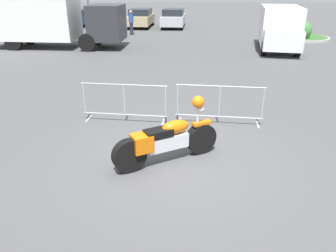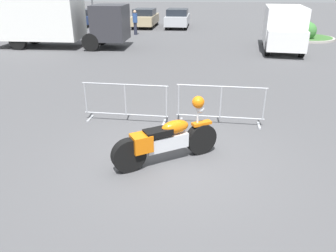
# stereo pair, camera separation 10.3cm
# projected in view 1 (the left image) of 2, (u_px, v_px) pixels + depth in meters

# --- Properties ---
(ground_plane) EXTENTS (120.00, 120.00, 0.00)m
(ground_plane) POSITION_uv_depth(u_px,v_px,m) (177.00, 161.00, 7.07)
(ground_plane) COLOR #4C4C4F
(motorcycle) EXTENTS (2.17, 1.39, 1.36)m
(motorcycle) POSITION_uv_depth(u_px,v_px,m) (167.00, 139.00, 6.84)
(motorcycle) COLOR black
(motorcycle) RESTS_ON ground
(crowd_barrier_near) EXTENTS (2.34, 0.60, 1.07)m
(crowd_barrier_near) POSITION_uv_depth(u_px,v_px,m) (124.00, 102.00, 8.83)
(crowd_barrier_near) COLOR #9EA0A5
(crowd_barrier_near) RESTS_ON ground
(crowd_barrier_far) EXTENTS (2.34, 0.60, 1.07)m
(crowd_barrier_far) POSITION_uv_depth(u_px,v_px,m) (219.00, 104.00, 8.70)
(crowd_barrier_far) COLOR #9EA0A5
(crowd_barrier_far) RESTS_ON ground
(box_truck) EXTENTS (7.76, 2.47, 2.98)m
(box_truck) POSITION_uv_depth(u_px,v_px,m) (48.00, 18.00, 18.57)
(box_truck) COLOR white
(box_truck) RESTS_ON ground
(delivery_van) EXTENTS (2.69, 5.24, 2.31)m
(delivery_van) POSITION_uv_depth(u_px,v_px,m) (280.00, 27.00, 18.18)
(delivery_van) COLOR white
(delivery_van) RESTS_ON ground
(parked_car_red) EXTENTS (1.94, 4.41, 1.48)m
(parked_car_red) POSITION_uv_depth(u_px,v_px,m) (45.00, 18.00, 27.82)
(parked_car_red) COLOR #B21E19
(parked_car_red) RESTS_ON ground
(parked_car_blue) EXTENTS (1.85, 4.21, 1.41)m
(parked_car_blue) POSITION_uv_depth(u_px,v_px,m) (77.00, 18.00, 27.94)
(parked_car_blue) COLOR #284799
(parked_car_blue) RESTS_ON ground
(parked_car_white) EXTENTS (1.91, 4.34, 1.45)m
(parked_car_white) POSITION_uv_depth(u_px,v_px,m) (108.00, 18.00, 27.44)
(parked_car_white) COLOR white
(parked_car_white) RESTS_ON ground
(parked_car_tan) EXTENTS (1.96, 4.46, 1.49)m
(parked_car_tan) POSITION_uv_depth(u_px,v_px,m) (141.00, 18.00, 27.53)
(parked_car_tan) COLOR tan
(parked_car_tan) RESTS_ON ground
(parked_car_silver) EXTENTS (1.98, 4.49, 1.50)m
(parked_car_silver) POSITION_uv_depth(u_px,v_px,m) (173.00, 18.00, 27.33)
(parked_car_silver) COLOR #B7BABF
(parked_car_silver) RESTS_ON ground
(pedestrian) EXTENTS (0.42, 0.42, 1.69)m
(pedestrian) POSITION_uv_depth(u_px,v_px,m) (131.00, 22.00, 23.46)
(pedestrian) COLOR #262838
(pedestrian) RESTS_ON ground
(planter_island) EXTENTS (3.59, 3.59, 1.18)m
(planter_island) POSITION_uv_depth(u_px,v_px,m) (302.00, 33.00, 21.93)
(planter_island) COLOR #ADA89E
(planter_island) RESTS_ON ground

